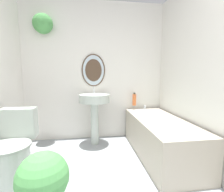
# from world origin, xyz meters

# --- Properties ---
(wall_back) EXTENTS (2.55, 0.31, 2.40)m
(wall_back) POSITION_xyz_m (-0.06, 2.45, 1.26)
(wall_back) COLOR silver
(wall_back) RESTS_ON ground_plane
(wall_right) EXTENTS (0.06, 2.55, 2.40)m
(wall_right) POSITION_xyz_m (1.24, 1.22, 1.20)
(wall_right) COLOR silver
(wall_right) RESTS_ON ground_plane
(toilet) EXTENTS (0.43, 0.58, 0.76)m
(toilet) POSITION_xyz_m (-0.94, 1.30, 0.31)
(toilet) COLOR #B2BCB2
(toilet) RESTS_ON ground_plane
(pedestal_sink) EXTENTS (0.49, 0.49, 0.93)m
(pedestal_sink) POSITION_xyz_m (-0.03, 2.15, 0.66)
(pedestal_sink) COLOR #B2BCB2
(pedestal_sink) RESTS_ON ground_plane
(bathtub) EXTENTS (0.64, 1.51, 0.60)m
(bathtub) POSITION_xyz_m (0.87, 1.63, 0.28)
(bathtub) COLOR #B2A893
(bathtub) RESTS_ON ground_plane
(shampoo_bottle) EXTENTS (0.07, 0.07, 0.23)m
(shampoo_bottle) POSITION_xyz_m (0.68, 2.32, 0.71)
(shampoo_bottle) COLOR #DB6633
(shampoo_bottle) RESTS_ON bathtub
(potted_plant) EXTENTS (0.40, 0.40, 0.55)m
(potted_plant) POSITION_xyz_m (-0.49, 0.77, 0.32)
(potted_plant) COLOR #47474C
(potted_plant) RESTS_ON ground_plane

